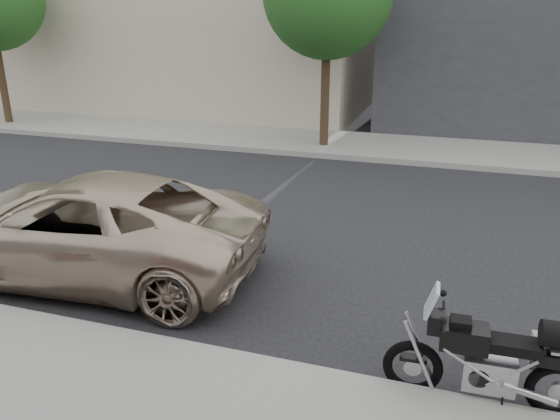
# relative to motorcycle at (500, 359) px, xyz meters

# --- Properties ---
(ground) EXTENTS (120.00, 120.00, 0.00)m
(ground) POSITION_rel_motorcycle_xyz_m (2.13, -3.88, -0.53)
(ground) COLOR black
(ground) RESTS_ON ground
(far_sidewalk) EXTENTS (44.00, 3.00, 0.15)m
(far_sidewalk) POSITION_rel_motorcycle_xyz_m (2.13, -10.38, -0.45)
(far_sidewalk) COLOR gray
(far_sidewalk) RESTS_ON ground
(far_building_cream) EXTENTS (14.00, 11.00, 8.00)m
(far_building_cream) POSITION_rel_motorcycle_xyz_m (11.13, -17.37, 3.47)
(far_building_cream) COLOR #AAA388
(far_building_cream) RESTS_ON ground
(motorcycle) EXTENTS (1.94, 0.67, 1.22)m
(motorcycle) POSITION_rel_motorcycle_xyz_m (0.00, 0.00, 0.00)
(motorcycle) COLOR black
(motorcycle) RESTS_ON ground
(minivan) EXTENTS (5.41, 2.77, 1.46)m
(minivan) POSITION_rel_motorcycle_xyz_m (5.63, -1.28, 0.20)
(minivan) COLOR #C0AC95
(minivan) RESTS_ON ground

